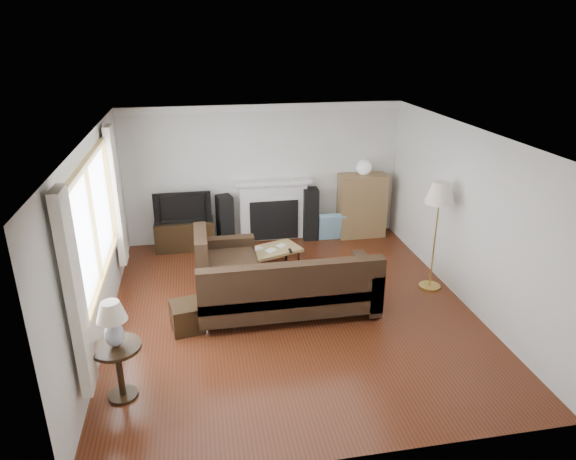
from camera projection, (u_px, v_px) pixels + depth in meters
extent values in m
cube|color=#502211|center=(292.00, 309.00, 7.30)|extent=(5.10, 5.60, 0.04)
cube|color=white|center=(292.00, 134.00, 6.37)|extent=(5.10, 5.60, 0.04)
cube|color=silver|center=(264.00, 174.00, 9.35)|extent=(5.00, 0.04, 2.50)
cube|color=silver|center=(353.00, 345.00, 4.32)|extent=(5.00, 0.04, 2.50)
cube|color=silver|center=(96.00, 241.00, 6.42)|extent=(0.04, 5.50, 2.50)
cube|color=silver|center=(465.00, 216.00, 7.25)|extent=(0.04, 5.50, 2.50)
cube|color=olive|center=(94.00, 224.00, 6.13)|extent=(0.12, 2.74, 1.54)
cube|color=silver|center=(75.00, 296.00, 4.81)|extent=(0.10, 0.35, 2.10)
cube|color=silver|center=(116.00, 197.00, 7.58)|extent=(0.10, 0.35, 2.10)
cube|color=white|center=(273.00, 210.00, 9.52)|extent=(1.40, 0.26, 1.15)
cube|color=black|center=(185.00, 235.00, 9.22)|extent=(1.04, 0.47, 0.52)
imported|color=black|center=(183.00, 206.00, 9.02)|extent=(0.99, 0.13, 0.57)
cube|color=black|center=(225.00, 220.00, 9.32)|extent=(0.32, 0.36, 0.93)
cube|color=black|center=(310.00, 214.00, 9.59)|extent=(0.29, 0.34, 0.97)
cube|color=olive|center=(362.00, 206.00, 9.67)|extent=(0.87, 0.41, 1.20)
sphere|color=white|center=(364.00, 167.00, 9.40)|extent=(0.28, 0.28, 0.28)
cube|color=black|center=(288.00, 285.00, 7.07)|extent=(2.67, 1.95, 0.86)
cube|color=#A0844C|center=(270.00, 260.00, 8.39)|extent=(1.10, 0.84, 0.38)
cube|color=black|center=(188.00, 316.00, 6.77)|extent=(0.51, 0.51, 0.37)
cube|color=gold|center=(435.00, 237.00, 7.61)|extent=(0.44, 0.44, 1.68)
cube|color=black|center=(120.00, 371.00, 5.47)|extent=(0.52, 0.52, 0.65)
cube|color=silver|center=(113.00, 325.00, 5.26)|extent=(0.32, 0.32, 0.51)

